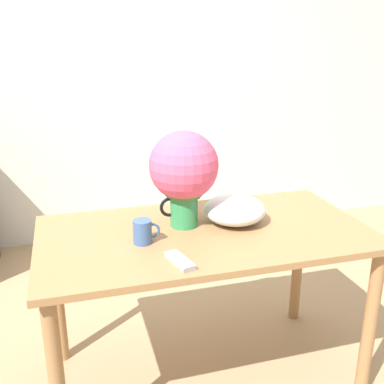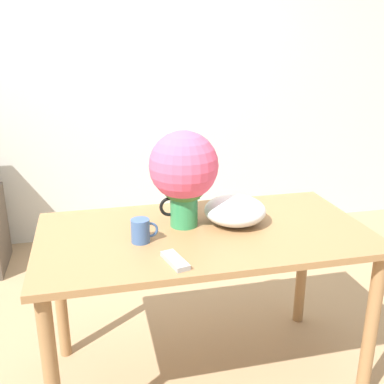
% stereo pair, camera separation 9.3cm
% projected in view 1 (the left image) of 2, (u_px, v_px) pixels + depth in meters
% --- Properties ---
extents(ground_plane, '(12.00, 12.00, 0.00)m').
position_uv_depth(ground_plane, '(179.00, 378.00, 2.26)').
color(ground_plane, '#9E7F5B').
extents(wall_back, '(8.00, 0.05, 2.60)m').
position_uv_depth(wall_back, '(119.00, 82.00, 3.55)').
color(wall_back, silver).
rests_on(wall_back, ground_plane).
extents(table, '(1.48, 0.78, 0.80)m').
position_uv_depth(table, '(205.00, 253.00, 2.06)').
color(table, olive).
rests_on(table, ground_plane).
extents(flower_vase, '(0.31, 0.31, 0.44)m').
position_uv_depth(flower_vase, '(184.00, 172.00, 2.00)').
color(flower_vase, '#2D844C').
rests_on(flower_vase, table).
extents(coffee_mug, '(0.12, 0.08, 0.10)m').
position_uv_depth(coffee_mug, '(143.00, 232.00, 1.89)').
color(coffee_mug, '#385689').
rests_on(coffee_mug, table).
extents(white_bowl, '(0.29, 0.29, 0.13)m').
position_uv_depth(white_bowl, '(235.00, 210.00, 2.09)').
color(white_bowl, silver).
rests_on(white_bowl, table).
extents(remote_control, '(0.09, 0.17, 0.02)m').
position_uv_depth(remote_control, '(180.00, 261.00, 1.72)').
color(remote_control, '#999999').
rests_on(remote_control, table).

